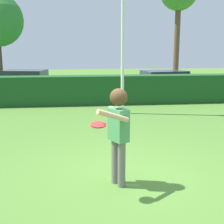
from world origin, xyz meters
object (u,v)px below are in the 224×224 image
(person, at_px, (118,126))
(parked_car_silver, at_px, (25,80))
(lamppost, at_px, (123,24))
(parked_car_blue, at_px, (164,81))
(frisbee, at_px, (98,125))

(person, bearing_deg, parked_car_silver, 106.27)
(person, xyz_separation_m, parked_car_silver, (-3.52, 12.07, -0.42))
(lamppost, height_order, parked_car_blue, lamppost)
(frisbee, xyz_separation_m, lamppost, (1.37, 6.57, 2.04))
(person, distance_m, lamppost, 6.56)
(lamppost, xyz_separation_m, parked_car_blue, (2.94, 4.64, -2.61))
(person, xyz_separation_m, parked_car_blue, (3.93, 10.75, -0.42))
(person, distance_m, parked_car_silver, 12.58)
(parked_car_silver, bearing_deg, lamppost, -52.88)
(person, height_order, lamppost, lamppost)
(frisbee, xyz_separation_m, parked_car_silver, (-3.14, 12.53, -0.58))
(person, relative_size, parked_car_blue, 0.40)
(person, distance_m, parked_car_blue, 11.45)
(person, relative_size, parked_car_silver, 0.40)
(frisbee, distance_m, parked_car_blue, 12.03)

